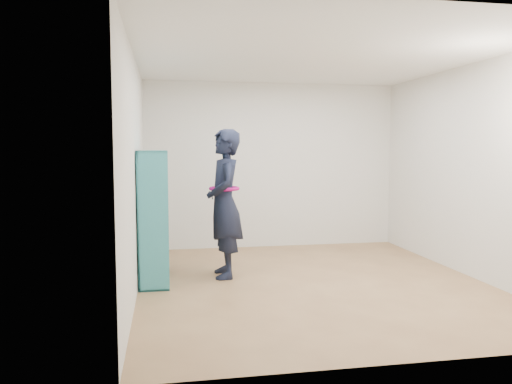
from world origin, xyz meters
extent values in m
plane|color=brown|center=(0.00, 0.00, 0.00)|extent=(4.50, 4.50, 0.00)
plane|color=white|center=(0.00, 0.00, 2.60)|extent=(4.50, 4.50, 0.00)
cube|color=silver|center=(-2.00, 0.00, 1.30)|extent=(0.02, 4.50, 2.60)
cube|color=silver|center=(2.00, 0.00, 1.30)|extent=(0.02, 4.50, 2.60)
cube|color=silver|center=(0.00, 2.25, 1.30)|extent=(4.00, 0.02, 2.60)
cube|color=silver|center=(0.00, -2.25, 1.30)|extent=(4.00, 0.02, 2.60)
cube|color=teal|center=(-1.82, -0.04, 0.77)|extent=(0.34, 0.02, 1.55)
cube|color=teal|center=(-1.82, 1.10, 0.77)|extent=(0.34, 0.02, 1.55)
cube|color=teal|center=(-1.82, 0.53, 0.01)|extent=(0.34, 1.16, 0.02)
cube|color=teal|center=(-1.82, 0.53, 1.54)|extent=(0.34, 1.16, 0.02)
cube|color=teal|center=(-1.98, 0.53, 0.77)|extent=(0.02, 1.16, 1.55)
cube|color=teal|center=(-1.82, 0.35, 0.77)|extent=(0.31, 0.02, 1.50)
cube|color=teal|center=(-1.82, 0.72, 0.77)|extent=(0.31, 0.02, 1.50)
cube|color=teal|center=(-1.82, 0.53, 0.40)|extent=(0.31, 1.11, 0.02)
cube|color=teal|center=(-1.82, 0.53, 0.77)|extent=(0.31, 1.11, 0.02)
cube|color=teal|center=(-1.82, 0.53, 1.15)|extent=(0.31, 1.11, 0.02)
cube|color=beige|center=(-1.80, 0.16, 0.08)|extent=(0.21, 0.14, 0.08)
cube|color=black|center=(-1.79, 0.10, 0.52)|extent=(0.17, 0.15, 0.21)
cube|color=maroon|center=(-1.79, 0.10, 0.90)|extent=(0.17, 0.15, 0.24)
cube|color=silver|center=(-1.80, 0.16, 1.19)|extent=(0.21, 0.14, 0.05)
cube|color=navy|center=(-1.79, 0.48, 0.18)|extent=(0.17, 0.15, 0.28)
cube|color=brown|center=(-1.79, 0.48, 0.54)|extent=(0.17, 0.15, 0.26)
cube|color=#BFB28C|center=(-1.80, 0.53, 0.83)|extent=(0.21, 0.14, 0.08)
cube|color=#26594C|center=(-1.79, 0.48, 1.26)|extent=(0.17, 0.15, 0.21)
cube|color=beige|center=(-1.79, 0.85, 0.14)|extent=(0.17, 0.15, 0.21)
cube|color=black|center=(-1.80, 0.90, 0.44)|extent=(0.21, 0.14, 0.05)
cube|color=maroon|center=(-1.79, 0.85, 0.92)|extent=(0.17, 0.15, 0.26)
cube|color=silver|center=(-1.79, 0.85, 1.28)|extent=(0.17, 0.15, 0.25)
imported|color=black|center=(-0.98, 0.48, 0.90)|extent=(0.44, 0.67, 1.81)
torus|color=#AE0D6F|center=(-0.98, 0.48, 1.09)|extent=(0.38, 0.38, 0.04)
cube|color=silver|center=(-1.12, 0.56, 1.02)|extent=(0.03, 0.12, 0.15)
cube|color=black|center=(-1.12, 0.56, 1.02)|extent=(0.03, 0.11, 0.14)
camera|label=1|loc=(-1.68, -5.53, 1.57)|focal=35.00mm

